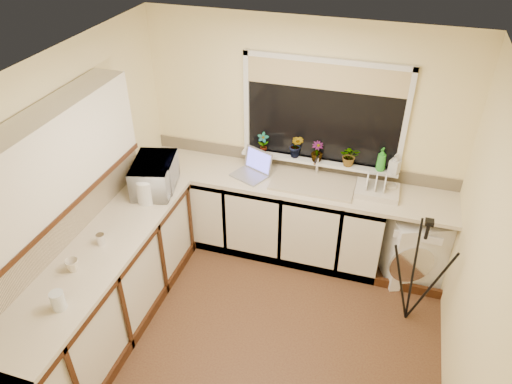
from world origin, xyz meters
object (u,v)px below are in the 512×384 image
at_px(dish_rack, 377,191).
at_px(plant_b, 296,146).
at_px(soap_bottle_green, 382,159).
at_px(cup_left, 72,265).
at_px(steel_jar, 101,239).
at_px(plant_a, 263,143).
at_px(microwave, 155,175).
at_px(cup_back, 391,188).
at_px(tripod, 417,272).
at_px(plant_d, 350,156).
at_px(laptop, 253,169).
at_px(glass_jug, 58,301).
at_px(washing_machine, 413,245).
at_px(plant_c, 317,152).
at_px(soap_bottle_clear, 395,164).
at_px(kettle, 145,191).

bearing_deg(dish_rack, plant_b, 166.02).
bearing_deg(soap_bottle_green, cup_left, -137.57).
xyz_separation_m(steel_jar, plant_a, (0.93, 1.64, 0.21)).
relative_size(microwave, plant_b, 2.12).
relative_size(plant_a, cup_back, 1.99).
xyz_separation_m(tripod, plant_b, (-1.31, 0.85, 0.60)).
distance_m(plant_a, cup_back, 1.36).
bearing_deg(plant_d, soap_bottle_green, -0.56).
distance_m(steel_jar, cup_left, 0.35).
height_order(laptop, glass_jug, laptop).
height_order(washing_machine, plant_b, plant_b).
height_order(tripod, microwave, microwave).
relative_size(dish_rack, glass_jug, 2.81).
relative_size(soap_bottle_green, cup_left, 2.25).
height_order(plant_c, plant_d, plant_d).
xyz_separation_m(tripod, plant_a, (-1.66, 0.85, 0.59)).
height_order(dish_rack, cup_left, cup_left).
bearing_deg(plant_c, steel_jar, -132.58).
distance_m(washing_machine, plant_a, 1.84).
bearing_deg(plant_b, dish_rack, -13.29).
height_order(laptop, plant_b, plant_b).
relative_size(laptop, cup_left, 3.97).
bearing_deg(cup_left, glass_jug, -69.10).
distance_m(plant_b, plant_c, 0.22).
distance_m(steel_jar, soap_bottle_clear, 2.80).
bearing_deg(plant_d, soap_bottle_clear, -1.93).
height_order(dish_rack, tripod, tripod).
distance_m(laptop, microwave, 0.99).
height_order(washing_machine, kettle, kettle).
bearing_deg(washing_machine, soap_bottle_green, 131.44).
bearing_deg(steel_jar, cup_back, 33.60).
bearing_deg(laptop, plant_b, 52.27).
height_order(glass_jug, microwave, microwave).
height_order(tripod, steel_jar, tripod).
xyz_separation_m(plant_c, soap_bottle_green, (0.63, 0.01, 0.02)).
distance_m(steel_jar, cup_back, 2.72).
bearing_deg(plant_a, cup_left, -116.13).
distance_m(washing_machine, plant_c, 1.35).
distance_m(microwave, soap_bottle_clear, 2.33).
distance_m(laptop, cup_left, 2.00).
xyz_separation_m(washing_machine, plant_c, (-1.08, 0.22, 0.78)).
bearing_deg(microwave, dish_rack, -89.46).
relative_size(soap_bottle_green, cup_back, 2.15).
relative_size(cup_back, cup_left, 1.05).
height_order(microwave, plant_b, plant_b).
xyz_separation_m(plant_b, cup_back, (0.98, -0.14, -0.24)).
relative_size(steel_jar, soap_bottle_green, 0.40).
bearing_deg(plant_b, washing_machine, -9.94).
xyz_separation_m(kettle, dish_rack, (2.07, 0.77, -0.08)).
relative_size(plant_c, plant_d, 0.98).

